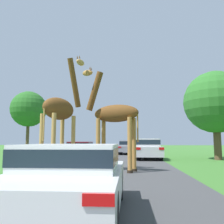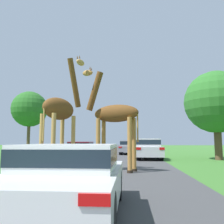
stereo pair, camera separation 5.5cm
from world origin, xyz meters
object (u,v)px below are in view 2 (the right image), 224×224
at_px(car_queue_right, 128,147).
at_px(tree_far_right, 30,109).
at_px(giraffe_companion, 61,112).
at_px(car_queue_left, 81,150).
at_px(car_far_ahead, 148,148).
at_px(car_lead_maroon, 69,176).
at_px(giraffe_near_road, 113,117).
at_px(tree_right_cluster, 216,102).

bearing_deg(car_queue_right, tree_far_right, 161.57).
relative_size(giraffe_companion, car_queue_right, 1.14).
relative_size(car_queue_left, car_far_ahead, 1.13).
bearing_deg(tree_far_right, car_queue_right, -18.43).
xyz_separation_m(car_lead_maroon, car_queue_right, (0.96, 20.81, 0.06)).
bearing_deg(car_queue_right, car_far_ahead, -77.43).
relative_size(car_queue_right, car_far_ahead, 1.14).
relative_size(giraffe_near_road, car_queue_left, 1.06).
height_order(car_lead_maroon, tree_far_right, tree_far_right).
bearing_deg(tree_right_cluster, car_queue_right, 131.37).
bearing_deg(car_lead_maroon, car_queue_left, 100.83).
relative_size(giraffe_companion, tree_far_right, 0.70).
distance_m(car_far_ahead, tree_right_cluster, 6.10).
height_order(giraffe_near_road, car_queue_right, giraffe_near_road).
bearing_deg(giraffe_companion, car_queue_right, 103.77).
xyz_separation_m(car_queue_left, tree_right_cluster, (10.18, -0.44, 3.51)).
bearing_deg(giraffe_companion, car_lead_maroon, -47.76).
bearing_deg(giraffe_near_road, tree_right_cluster, -26.52).
bearing_deg(giraffe_companion, giraffe_near_road, 52.88).
xyz_separation_m(giraffe_companion, car_queue_left, (-0.87, 8.51, -1.89)).
distance_m(car_queue_left, tree_far_right, 15.31).
distance_m(car_queue_right, tree_right_cluster, 10.55).
bearing_deg(giraffe_near_road, tree_far_right, 52.86).
xyz_separation_m(giraffe_companion, car_lead_maroon, (1.76, -5.24, -1.88)).
relative_size(giraffe_companion, tree_right_cluster, 0.84).
distance_m(car_lead_maroon, car_queue_left, 14.00).
distance_m(car_queue_right, car_queue_left, 7.91).
relative_size(giraffe_near_road, giraffe_companion, 0.93).
xyz_separation_m(giraffe_near_road, car_lead_maroon, (-0.39, -6.44, -1.76)).
relative_size(car_far_ahead, tree_right_cluster, 0.64).
distance_m(car_lead_maroon, car_far_ahead, 14.04).
bearing_deg(tree_right_cluster, car_queue_left, 177.55).
relative_size(car_lead_maroon, tree_right_cluster, 0.61).
bearing_deg(car_queue_left, car_lead_maroon, -79.17).
relative_size(giraffe_near_road, tree_right_cluster, 0.77).
bearing_deg(tree_right_cluster, giraffe_companion, -139.05).
distance_m(giraffe_near_road, car_queue_right, 14.48).
height_order(giraffe_near_road, car_queue_left, giraffe_near_road).
relative_size(giraffe_near_road, car_lead_maroon, 1.28).
xyz_separation_m(car_queue_left, car_far_ahead, (5.15, 0.06, 0.11)).
xyz_separation_m(giraffe_near_road, car_queue_right, (0.57, 14.36, -1.70)).
bearing_deg(tree_far_right, tree_right_cluster, -31.24).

